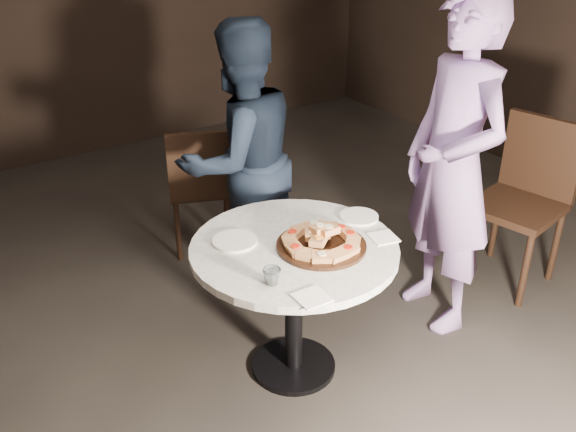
% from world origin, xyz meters
% --- Properties ---
extents(floor, '(7.00, 7.00, 0.00)m').
position_xyz_m(floor, '(0.00, 0.00, 0.00)').
color(floor, black).
rests_on(floor, ground).
extents(table, '(1.28, 1.28, 0.72)m').
position_xyz_m(table, '(-0.12, 0.05, 0.59)').
color(table, black).
rests_on(table, ground).
extents(serving_board, '(0.44, 0.44, 0.02)m').
position_xyz_m(serving_board, '(-0.03, -0.03, 0.73)').
color(serving_board, black).
rests_on(serving_board, table).
extents(focaccia_pile, '(0.37, 0.35, 0.10)m').
position_xyz_m(focaccia_pile, '(-0.03, -0.03, 0.77)').
color(focaccia_pile, '#B37645').
rests_on(focaccia_pile, serving_board).
extents(plate_left, '(0.27, 0.27, 0.01)m').
position_xyz_m(plate_left, '(-0.33, 0.23, 0.73)').
color(plate_left, white).
rests_on(plate_left, table).
extents(plate_right, '(0.25, 0.25, 0.01)m').
position_xyz_m(plate_right, '(0.30, 0.10, 0.73)').
color(plate_right, white).
rests_on(plate_right, table).
extents(water_glass, '(0.10, 0.10, 0.07)m').
position_xyz_m(water_glass, '(-0.37, -0.15, 0.76)').
color(water_glass, silver).
rests_on(water_glass, table).
extents(napkin_near, '(0.13, 0.13, 0.01)m').
position_xyz_m(napkin_near, '(-0.30, -0.33, 0.72)').
color(napkin_near, white).
rests_on(napkin_near, table).
extents(napkin_far, '(0.15, 0.15, 0.01)m').
position_xyz_m(napkin_far, '(0.26, -0.13, 0.72)').
color(napkin_far, white).
rests_on(napkin_far, table).
extents(chair_far, '(0.54, 0.55, 0.87)m').
position_xyz_m(chair_far, '(0.06, 1.34, 0.50)').
color(chair_far, black).
rests_on(chair_far, ground).
extents(chair_right, '(0.57, 0.55, 0.99)m').
position_xyz_m(chair_right, '(1.53, 0.01, 0.57)').
color(chair_right, black).
rests_on(chair_right, ground).
extents(diner_navy, '(0.80, 0.63, 1.59)m').
position_xyz_m(diner_navy, '(0.10, 0.90, 0.79)').
color(diner_navy, black).
rests_on(diner_navy, ground).
extents(diner_teal, '(0.55, 0.73, 1.80)m').
position_xyz_m(diner_teal, '(0.82, -0.01, 0.90)').
color(diner_teal, '#846AA8').
rests_on(diner_teal, ground).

